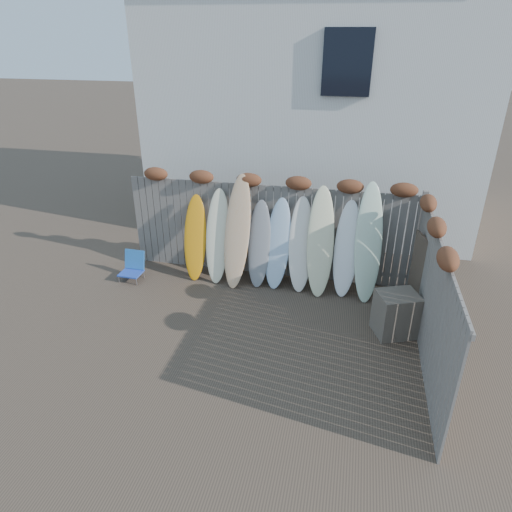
% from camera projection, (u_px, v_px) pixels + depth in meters
% --- Properties ---
extents(ground, '(80.00, 80.00, 0.00)m').
position_uv_depth(ground, '(241.00, 337.00, 7.93)').
color(ground, '#493A2D').
extents(back_fence, '(6.05, 0.28, 2.24)m').
position_uv_depth(back_fence, '(271.00, 223.00, 9.49)').
color(back_fence, slate).
rests_on(back_fence, ground).
extents(right_fence, '(0.28, 4.40, 2.24)m').
position_uv_depth(right_fence, '(431.00, 293.00, 7.07)').
color(right_fence, slate).
rests_on(right_fence, ground).
extents(house, '(8.50, 5.50, 6.33)m').
position_uv_depth(house, '(317.00, 97.00, 12.09)').
color(house, silver).
rests_on(house, ground).
extents(beach_chair, '(0.46, 0.49, 0.59)m').
position_uv_depth(beach_chair, '(133.00, 266.00, 9.72)').
color(beach_chair, '#2446B5').
rests_on(beach_chair, ground).
extents(wooden_crate, '(0.83, 0.77, 0.78)m').
position_uv_depth(wooden_crate, '(396.00, 314.00, 7.89)').
color(wooden_crate, '#715E55').
rests_on(wooden_crate, ground).
extents(lattice_panel, '(0.31, 1.03, 1.58)m').
position_uv_depth(lattice_panel, '(422.00, 282.00, 8.07)').
color(lattice_panel, '#46392A').
rests_on(lattice_panel, ground).
extents(surfboard_0, '(0.52, 0.66, 1.76)m').
position_uv_depth(surfboard_0, '(195.00, 238.00, 9.57)').
color(surfboard_0, orange).
rests_on(surfboard_0, ground).
extents(surfboard_1, '(0.51, 0.70, 1.91)m').
position_uv_depth(surfboard_1, '(218.00, 237.00, 9.45)').
color(surfboard_1, '#F2E9C2').
rests_on(surfboard_1, ground).
extents(surfboard_2, '(0.60, 0.84, 2.25)m').
position_uv_depth(surfboard_2, '(237.00, 232.00, 9.22)').
color(surfboard_2, '#F5A880').
rests_on(surfboard_2, ground).
extents(surfboard_3, '(0.48, 0.64, 1.74)m').
position_uv_depth(surfboard_3, '(259.00, 244.00, 9.31)').
color(surfboard_3, gray).
rests_on(surfboard_3, ground).
extents(surfboard_4, '(0.56, 0.69, 1.81)m').
position_uv_depth(surfboard_4, '(278.00, 244.00, 9.25)').
color(surfboard_4, silver).
rests_on(surfboard_4, ground).
extents(surfboard_5, '(0.55, 0.71, 1.87)m').
position_uv_depth(surfboard_5, '(301.00, 245.00, 9.14)').
color(surfboard_5, white).
rests_on(surfboard_5, ground).
extents(surfboard_6, '(0.59, 0.80, 2.12)m').
position_uv_depth(surfboard_6, '(320.00, 242.00, 8.95)').
color(surfboard_6, beige).
rests_on(surfboard_6, ground).
extents(surfboard_7, '(0.52, 0.69, 1.86)m').
position_uv_depth(surfboard_7, '(346.00, 249.00, 8.96)').
color(surfboard_7, white).
rests_on(surfboard_7, ground).
extents(surfboard_8, '(0.59, 0.84, 2.26)m').
position_uv_depth(surfboard_8, '(368.00, 243.00, 8.74)').
color(surfboard_8, silver).
rests_on(surfboard_8, ground).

